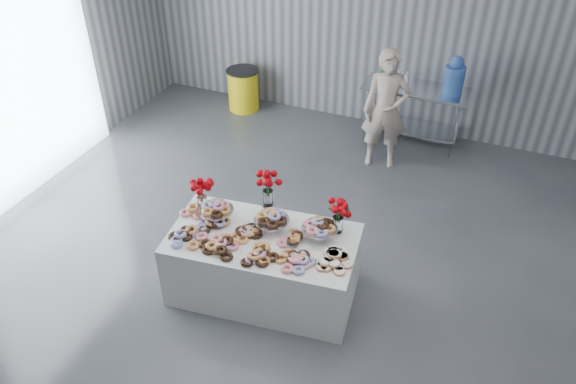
% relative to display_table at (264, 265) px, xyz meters
% --- Properties ---
extents(ground, '(9.00, 9.00, 0.00)m').
position_rel_display_table_xyz_m(ground, '(0.27, -0.38, -0.38)').
color(ground, '#373A3F').
rests_on(ground, ground).
extents(room_walls, '(8.04, 9.04, 4.02)m').
position_rel_display_table_xyz_m(room_walls, '(-0.01, -0.31, 2.26)').
color(room_walls, gray).
rests_on(room_walls, ground).
extents(display_table, '(2.00, 1.22, 0.75)m').
position_rel_display_table_xyz_m(display_table, '(0.00, 0.00, 0.00)').
color(display_table, silver).
rests_on(display_table, ground).
extents(prep_table, '(1.50, 0.60, 0.90)m').
position_rel_display_table_xyz_m(prep_table, '(0.74, 3.72, 0.24)').
color(prep_table, silver).
rests_on(prep_table, ground).
extents(donut_mounds, '(1.89, 1.01, 0.09)m').
position_rel_display_table_xyz_m(donut_mounds, '(0.00, -0.05, 0.42)').
color(donut_mounds, gold).
rests_on(donut_mounds, display_table).
extents(cake_stand_left, '(0.36, 0.36, 0.17)m').
position_rel_display_table_xyz_m(cake_stand_left, '(-0.56, 0.08, 0.52)').
color(cake_stand_left, silver).
rests_on(cake_stand_left, display_table).
extents(cake_stand_mid, '(0.36, 0.36, 0.17)m').
position_rel_display_table_xyz_m(cake_stand_mid, '(0.03, 0.15, 0.52)').
color(cake_stand_mid, silver).
rests_on(cake_stand_mid, display_table).
extents(cake_stand_right, '(0.36, 0.36, 0.17)m').
position_rel_display_table_xyz_m(cake_stand_right, '(0.53, 0.21, 0.52)').
color(cake_stand_right, silver).
rests_on(cake_stand_right, display_table).
extents(danish_pile, '(0.48, 0.48, 0.11)m').
position_rel_display_table_xyz_m(danish_pile, '(0.76, -0.06, 0.43)').
color(danish_pile, white).
rests_on(danish_pile, display_table).
extents(bouquet_left, '(0.26, 0.26, 0.42)m').
position_rel_display_table_xyz_m(bouquet_left, '(-0.77, 0.16, 0.67)').
color(bouquet_left, white).
rests_on(bouquet_left, display_table).
extents(bouquet_right, '(0.26, 0.26, 0.42)m').
position_rel_display_table_xyz_m(bouquet_right, '(0.66, 0.38, 0.67)').
color(bouquet_right, white).
rests_on(bouquet_right, display_table).
extents(bouquet_center, '(0.26, 0.26, 0.57)m').
position_rel_display_table_xyz_m(bouquet_center, '(-0.09, 0.34, 0.75)').
color(bouquet_center, silver).
rests_on(bouquet_center, display_table).
extents(water_jug, '(0.28, 0.28, 0.55)m').
position_rel_display_table_xyz_m(water_jug, '(1.24, 3.72, 0.77)').
color(water_jug, '#4075DB').
rests_on(water_jug, prep_table).
extents(drink_bottles, '(0.54, 0.08, 0.27)m').
position_rel_display_table_xyz_m(drink_bottles, '(0.42, 3.62, 0.66)').
color(drink_bottles, '#268C33').
rests_on(drink_bottles, prep_table).
extents(person, '(0.70, 0.54, 1.70)m').
position_rel_display_table_xyz_m(person, '(0.49, 2.97, 0.47)').
color(person, '#CC8C93').
rests_on(person, ground).
extents(trash_barrel, '(0.54, 0.54, 0.69)m').
position_rel_display_table_xyz_m(trash_barrel, '(-2.08, 3.72, -0.03)').
color(trash_barrel, yellow).
rests_on(trash_barrel, ground).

